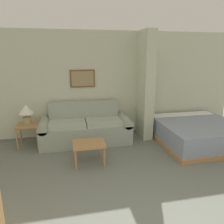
{
  "coord_description": "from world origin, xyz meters",
  "views": [
    {
      "loc": [
        -0.66,
        -1.15,
        2.05
      ],
      "look_at": [
        0.13,
        2.53,
        1.05
      ],
      "focal_mm": 35.0,
      "sensor_mm": 36.0,
      "label": 1
    }
  ],
  "objects_px": {
    "coffee_table": "(89,146)",
    "bed": "(196,132)",
    "couch": "(86,128)",
    "table_lamp": "(26,111)"
  },
  "relations": [
    {
      "from": "table_lamp",
      "to": "coffee_table",
      "type": "bearing_deg",
      "value": -41.17
    },
    {
      "from": "table_lamp",
      "to": "bed",
      "type": "distance_m",
      "value": 3.96
    },
    {
      "from": "bed",
      "to": "couch",
      "type": "bearing_deg",
      "value": 167.45
    },
    {
      "from": "coffee_table",
      "to": "couch",
      "type": "bearing_deg",
      "value": 87.93
    },
    {
      "from": "couch",
      "to": "coffee_table",
      "type": "height_order",
      "value": "couch"
    },
    {
      "from": "coffee_table",
      "to": "bed",
      "type": "relative_size",
      "value": 0.32
    },
    {
      "from": "coffee_table",
      "to": "table_lamp",
      "type": "bearing_deg",
      "value": 138.83
    },
    {
      "from": "couch",
      "to": "bed",
      "type": "distance_m",
      "value": 2.65
    },
    {
      "from": "table_lamp",
      "to": "bed",
      "type": "bearing_deg",
      "value": -8.66
    },
    {
      "from": "couch",
      "to": "coffee_table",
      "type": "bearing_deg",
      "value": -92.07
    }
  ]
}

